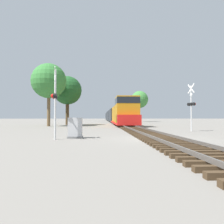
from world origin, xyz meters
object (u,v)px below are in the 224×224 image
object	(u,v)px
tree_deep_background	(140,100)
tree_mid_background	(67,91)
freight_train	(113,116)
crossing_signal_near	(55,99)
tree_far_right	(49,81)
crossing_signal_far	(191,105)
relay_cabinet	(75,128)

from	to	relation	value
tree_deep_background	tree_mid_background	bearing A→B (deg)	-123.25
tree_mid_background	freight_train	bearing A→B (deg)	73.41
crossing_signal_near	tree_far_right	xyz separation A→B (m)	(-5.06, 19.66, 4.29)
freight_train	crossing_signal_near	distance (m)	56.70
crossing_signal_near	freight_train	bearing A→B (deg)	166.37
tree_far_right	crossing_signal_far	bearing A→B (deg)	-37.01
crossing_signal_far	tree_far_right	size ratio (longest dim) A/B	0.49
crossing_signal_far	crossing_signal_near	bearing A→B (deg)	105.03
freight_train	crossing_signal_near	size ratio (longest dim) A/B	20.03
tree_mid_background	relay_cabinet	bearing A→B (deg)	-79.98
freight_train	tree_far_right	size ratio (longest dim) A/B	9.29
relay_cabinet	tree_mid_background	world-z (taller)	tree_mid_background
tree_mid_background	crossing_signal_far	bearing A→B (deg)	-50.24
crossing_signal_far	tree_deep_background	size ratio (longest dim) A/B	0.50
tree_deep_background	crossing_signal_near	bearing A→B (deg)	-105.53
crossing_signal_far	tree_deep_background	bearing A→B (deg)	-20.72
crossing_signal_near	tree_deep_background	xyz separation A→B (m)	(14.16, 50.96, 4.14)
freight_train	crossing_signal_far	xyz separation A→B (m)	(5.09, -49.13, 0.74)
tree_far_right	crossing_signal_near	bearing A→B (deg)	-75.55
tree_deep_background	tree_far_right	bearing A→B (deg)	-121.56
relay_cabinet	tree_mid_background	bearing A→B (deg)	100.02
freight_train	tree_deep_background	size ratio (longest dim) A/B	9.53
relay_cabinet	tree_mid_background	xyz separation A→B (m)	(-4.20, 23.76, 5.31)
crossing_signal_near	tree_mid_background	bearing A→B (deg)	179.92
crossing_signal_near	relay_cabinet	world-z (taller)	crossing_signal_near
relay_cabinet	tree_mid_background	size ratio (longest dim) A/B	0.16
crossing_signal_near	crossing_signal_far	bearing A→B (deg)	115.00
crossing_signal_near	relay_cabinet	bearing A→B (deg)	122.05
tree_mid_background	tree_deep_background	size ratio (longest dim) A/B	0.92
tree_far_right	tree_mid_background	world-z (taller)	tree_far_right
relay_cabinet	crossing_signal_far	bearing A→B (deg)	31.36
freight_train	tree_mid_background	size ratio (longest dim) A/B	10.30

